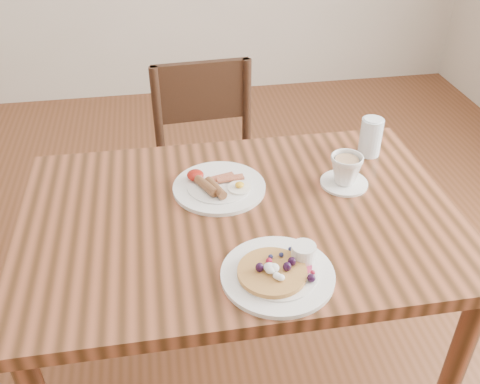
{
  "coord_description": "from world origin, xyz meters",
  "views": [
    {
      "loc": [
        -0.19,
        -1.15,
        1.64
      ],
      "look_at": [
        0.0,
        0.0,
        0.82
      ],
      "focal_mm": 40.0,
      "sensor_mm": 36.0,
      "label": 1
    }
  ],
  "objects": [
    {
      "name": "ground",
      "position": [
        0.0,
        0.0,
        0.0
      ],
      "size": [
        5.0,
        5.0,
        0.0
      ],
      "primitive_type": "plane",
      "color": "brown",
      "rests_on": "ground"
    },
    {
      "name": "dining_table",
      "position": [
        0.0,
        0.0,
        0.65
      ],
      "size": [
        1.2,
        0.8,
        0.75
      ],
      "color": "brown",
      "rests_on": "ground"
    },
    {
      "name": "chair_far",
      "position": [
        -0.01,
        0.65,
        0.49
      ],
      "size": [
        0.44,
        0.44,
        0.88
      ],
      "rotation": [
        0.0,
        0.0,
        3.2
      ],
      "color": "black",
      "rests_on": "ground"
    },
    {
      "name": "pancake_plate",
      "position": [
        0.05,
        -0.26,
        0.76
      ],
      "size": [
        0.27,
        0.27,
        0.06
      ],
      "color": "white",
      "rests_on": "dining_table"
    },
    {
      "name": "breakfast_plate",
      "position": [
        -0.04,
        0.12,
        0.76
      ],
      "size": [
        0.27,
        0.27,
        0.04
      ],
      "color": "white",
      "rests_on": "dining_table"
    },
    {
      "name": "teacup_saucer",
      "position": [
        0.33,
        0.09,
        0.79
      ],
      "size": [
        0.14,
        0.14,
        0.1
      ],
      "color": "white",
      "rests_on": "dining_table"
    },
    {
      "name": "water_glass",
      "position": [
        0.46,
        0.24,
        0.81
      ],
      "size": [
        0.07,
        0.07,
        0.12
      ],
      "primitive_type": "cylinder",
      "color": "silver",
      "rests_on": "dining_table"
    }
  ]
}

